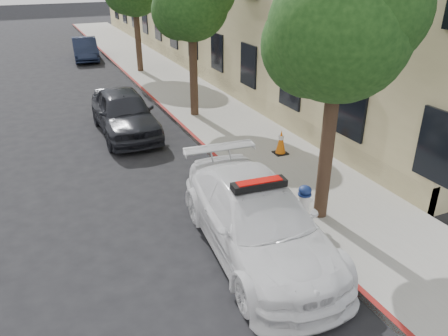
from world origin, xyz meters
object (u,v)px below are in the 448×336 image
parked_car_mid (124,112)px  parked_car_far (85,49)px  traffic_cone (281,142)px  fire_hydrant (304,205)px  police_car (258,220)px

parked_car_mid → parked_car_far: 13.40m
parked_car_mid → parked_car_far: bearing=87.7°
parked_car_mid → traffic_cone: 5.55m
fire_hydrant → traffic_cone: size_ratio=1.22×
police_car → fire_hydrant: bearing=18.3°
parked_car_far → traffic_cone: 17.70m
police_car → parked_car_mid: (-0.90, 7.88, 0.02)m
police_car → fire_hydrant: size_ratio=5.73×
police_car → fire_hydrant: 1.37m
parked_car_mid → fire_hydrant: 7.89m
parked_car_far → fire_hydrant: parked_car_far is taller
police_car → parked_car_far: bearing=95.7°
parked_car_mid → fire_hydrant: parked_car_mid is taller
traffic_cone → parked_car_far: bearing=100.1°
fire_hydrant → parked_car_mid: bearing=111.9°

